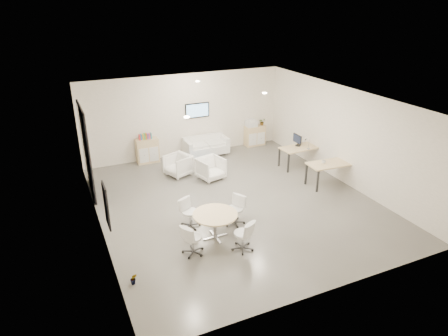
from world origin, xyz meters
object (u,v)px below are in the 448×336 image
sideboard_right (255,136)px  armchair_left (178,164)px  round_table (215,217)px  desk_front (330,165)px  sideboard_left (147,151)px  desk_rear (300,149)px  armchair_right (211,167)px  loveseat (206,147)px

sideboard_right → armchair_left: sideboard_right is taller
round_table → desk_front: bearing=16.6°
sideboard_left → sideboard_right: sideboard_left is taller
armchair_left → desk_rear: armchair_left is taller
armchair_right → loveseat: bearing=58.4°
round_table → armchair_right: bearing=69.2°
desk_front → armchair_right: bearing=152.5°
armchair_left → desk_front: size_ratio=0.54×
sideboard_left → armchair_right: bearing=-55.8°
armchair_left → desk_rear: bearing=54.2°
loveseat → desk_front: (2.74, -4.23, 0.34)m
sideboard_left → desk_rear: 5.72m
sideboard_left → desk_front: bearing=-41.3°
desk_front → round_table: 4.95m
loveseat → desk_front: desk_front is taller
sideboard_right → desk_rear: bearing=-81.4°
sideboard_right → loveseat: bearing=-175.1°
sideboard_left → armchair_left: bearing=-67.1°
armchair_right → desk_rear: bearing=-19.9°
armchair_left → armchair_right: armchair_right is taller
armchair_right → round_table: 3.72m
armchair_left → desk_front: bearing=35.6°
sideboard_left → desk_rear: size_ratio=0.62×
sideboard_left → armchair_left: (0.68, -1.62, -0.05)m
armchair_right → round_table: size_ratio=0.71×
sideboard_left → armchair_left: size_ratio=1.13×
loveseat → armchair_left: size_ratio=2.10×
desk_front → sideboard_right: bearing=98.9°
loveseat → round_table: size_ratio=1.47×
armchair_right → sideboard_left: bearing=110.0°
sideboard_right → armchair_right: sideboard_right is taller
armchair_left → sideboard_left: bearing=-178.6°
armchair_left → round_table: bearing=-26.8°
sideboard_left → sideboard_right: 4.62m
armchair_right → desk_rear: 3.45m
round_table → sideboard_right: bearing=53.5°
sideboard_right → armchair_right: 3.84m
sideboard_right → armchair_right: size_ratio=1.02×
loveseat → round_table: 6.00m
sideboard_left → loveseat: bearing=-4.8°
sideboard_left → loveseat: (2.30, -0.19, -0.11)m
armchair_right → desk_rear: (3.42, -0.34, 0.27)m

